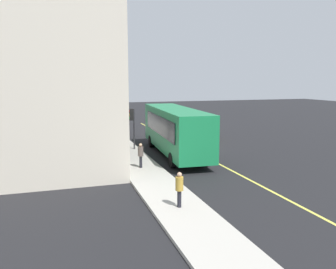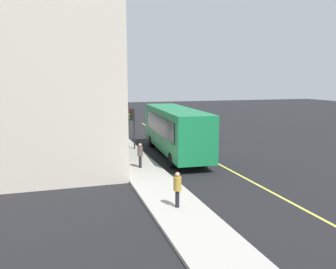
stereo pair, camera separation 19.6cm
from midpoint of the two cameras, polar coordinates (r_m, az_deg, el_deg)
name	(u,v)px [view 1 (the left image)]	position (r m, az deg, el deg)	size (l,w,h in m)	color
ground	(192,150)	(27.62, 3.85, -2.60)	(120.00, 120.00, 0.00)	black
sidewalk	(127,153)	(26.16, -7.01, -3.14)	(80.00, 2.49, 0.15)	#B2ADA3
lane_centre_stripe	(192,150)	(27.62, 3.85, -2.59)	(36.00, 0.16, 0.01)	#D8D14C
storefront_building	(26,89)	(28.43, -22.72, 6.94)	(20.88, 12.30, 9.73)	beige
bus	(175,129)	(25.37, 0.95, 0.93)	(11.27, 3.23, 3.50)	#197F47
traffic_light	(132,119)	(26.99, -6.23, 2.55)	(0.30, 0.52, 3.20)	#2D2D33
car_yellow	(199,130)	(33.45, 5.01, 0.74)	(4.37, 1.99, 1.52)	yellow
pedestrian_at_corner	(141,153)	(21.39, -4.84, -3.13)	(0.34, 0.34, 1.55)	black
pedestrian_mid_block	(179,186)	(14.81, 1.52, -8.64)	(0.34, 0.34, 1.56)	black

